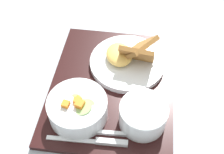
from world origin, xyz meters
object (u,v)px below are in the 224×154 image
Objects in this scene: knife at (102,142)px; spoon at (90,131)px; bowl_soup at (143,114)px; bowl_salad at (78,107)px; plate_main at (128,59)px.

knife is 0.04m from spoon.
bowl_soup is 0.60× the size of knife.
plate_main is at bearing -22.44° from bowl_salad.
bowl_soup reaches higher than knife.
spoon is at bearing 116.98° from bowl_soup.
knife is at bearing -127.53° from bowl_salad.
bowl_salad is 0.06m from spoon.
bowl_soup is 0.75× the size of spoon.
spoon is at bearing -36.13° from knife.
plate_main is (0.18, 0.07, -0.02)m from bowl_soup.
bowl_soup is 0.54× the size of plate_main.
bowl_soup is 0.19m from plate_main.
bowl_salad is 0.95× the size of spoon.
bowl_salad is at bearing 96.31° from bowl_soup.
knife is (-0.06, -0.08, -0.03)m from bowl_salad.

